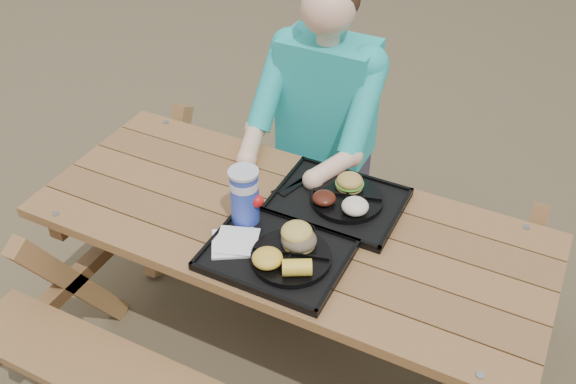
% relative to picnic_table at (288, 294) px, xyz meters
% --- Properties ---
extents(ground, '(60.00, 60.00, 0.00)m').
position_rel_picnic_table_xyz_m(ground, '(0.00, 0.00, -0.38)').
color(ground, '#999999').
rests_on(ground, ground).
extents(picnic_table, '(1.80, 1.49, 0.75)m').
position_rel_picnic_table_xyz_m(picnic_table, '(0.00, 0.00, 0.00)').
color(picnic_table, '#999999').
rests_on(picnic_table, ground).
extents(tray_near, '(0.45, 0.35, 0.02)m').
position_rel_picnic_table_xyz_m(tray_near, '(0.05, -0.18, 0.39)').
color(tray_near, black).
rests_on(tray_near, picnic_table).
extents(tray_far, '(0.45, 0.35, 0.02)m').
position_rel_picnic_table_xyz_m(tray_far, '(0.12, 0.16, 0.39)').
color(tray_far, black).
rests_on(tray_far, picnic_table).
extents(plate_near, '(0.26, 0.26, 0.02)m').
position_rel_picnic_table_xyz_m(plate_near, '(0.10, -0.18, 0.41)').
color(plate_near, black).
rests_on(plate_near, tray_near).
extents(plate_far, '(0.26, 0.26, 0.02)m').
position_rel_picnic_table_xyz_m(plate_far, '(0.15, 0.17, 0.41)').
color(plate_far, black).
rests_on(plate_far, tray_far).
extents(napkin_stack, '(0.19, 0.19, 0.02)m').
position_rel_picnic_table_xyz_m(napkin_stack, '(-0.10, -0.20, 0.40)').
color(napkin_stack, white).
rests_on(napkin_stack, tray_near).
extents(soda_cup, '(0.10, 0.10, 0.20)m').
position_rel_picnic_table_xyz_m(soda_cup, '(-0.12, -0.08, 0.49)').
color(soda_cup, '#172FAE').
rests_on(soda_cup, tray_near).
extents(condiment_bbq, '(0.05, 0.05, 0.03)m').
position_rel_picnic_table_xyz_m(condiment_bbq, '(0.05, -0.05, 0.41)').
color(condiment_bbq, black).
rests_on(condiment_bbq, tray_near).
extents(condiment_mustard, '(0.05, 0.05, 0.03)m').
position_rel_picnic_table_xyz_m(condiment_mustard, '(0.10, -0.05, 0.41)').
color(condiment_mustard, gold).
rests_on(condiment_mustard, tray_near).
extents(sandwich, '(0.11, 0.11, 0.11)m').
position_rel_picnic_table_xyz_m(sandwich, '(0.10, -0.13, 0.47)').
color(sandwich, gold).
rests_on(sandwich, plate_near).
extents(mac_cheese, '(0.10, 0.10, 0.05)m').
position_rel_picnic_table_xyz_m(mac_cheese, '(0.05, -0.25, 0.44)').
color(mac_cheese, yellow).
rests_on(mac_cheese, plate_near).
extents(corn_cob, '(0.12, 0.12, 0.05)m').
position_rel_picnic_table_xyz_m(corn_cob, '(0.15, -0.25, 0.44)').
color(corn_cob, yellow).
rests_on(corn_cob, plate_near).
extents(cutlery_far, '(0.07, 0.15, 0.01)m').
position_rel_picnic_table_xyz_m(cutlery_far, '(-0.05, 0.16, 0.40)').
color(cutlery_far, black).
rests_on(cutlery_far, tray_far).
extents(burger, '(0.10, 0.10, 0.09)m').
position_rel_picnic_table_xyz_m(burger, '(0.14, 0.22, 0.46)').
color(burger, gold).
rests_on(burger, plate_far).
extents(baked_beans, '(0.08, 0.08, 0.04)m').
position_rel_picnic_table_xyz_m(baked_beans, '(0.09, 0.11, 0.43)').
color(baked_beans, '#48180E').
rests_on(baked_beans, plate_far).
extents(potato_salad, '(0.09, 0.09, 0.05)m').
position_rel_picnic_table_xyz_m(potato_salad, '(0.20, 0.10, 0.44)').
color(potato_salad, white).
rests_on(potato_salad, plate_far).
extents(diner, '(0.48, 0.84, 1.28)m').
position_rel_picnic_table_xyz_m(diner, '(-0.14, 0.62, 0.27)').
color(diner, teal).
rests_on(diner, ground).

